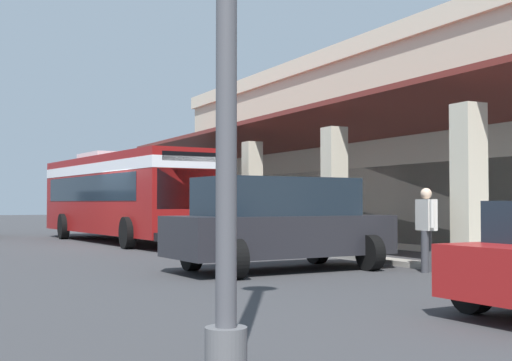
{
  "coord_description": "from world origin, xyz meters",
  "views": [
    {
      "loc": [
        21.79,
        -6.14,
        1.45
      ],
      "look_at": [
        -1.36,
        5.52,
        2.28
      ],
      "focal_mm": 47.92,
      "sensor_mm": 36.0,
      "label": 1
    }
  ],
  "objects_px": {
    "transit_bus": "(123,191)",
    "parked_suv_charcoal": "(279,223)",
    "pedestrian": "(426,224)",
    "potted_palm": "(197,220)"
  },
  "relations": [
    {
      "from": "transit_bus",
      "to": "parked_suv_charcoal",
      "type": "relative_size",
      "value": 2.32
    },
    {
      "from": "parked_suv_charcoal",
      "to": "pedestrian",
      "type": "distance_m",
      "value": 3.07
    },
    {
      "from": "pedestrian",
      "to": "potted_palm",
      "type": "bearing_deg",
      "value": 174.89
    },
    {
      "from": "transit_bus",
      "to": "potted_palm",
      "type": "relative_size",
      "value": 3.99
    },
    {
      "from": "parked_suv_charcoal",
      "to": "potted_palm",
      "type": "relative_size",
      "value": 1.72
    },
    {
      "from": "transit_bus",
      "to": "pedestrian",
      "type": "xyz_separation_m",
      "value": [
        13.49,
        2.66,
        -0.86
      ]
    },
    {
      "from": "parked_suv_charcoal",
      "to": "transit_bus",
      "type": "bearing_deg",
      "value": -179.66
    },
    {
      "from": "pedestrian",
      "to": "potted_palm",
      "type": "relative_size",
      "value": 0.61
    },
    {
      "from": "potted_palm",
      "to": "transit_bus",
      "type": "bearing_deg",
      "value": -54.22
    },
    {
      "from": "transit_bus",
      "to": "potted_palm",
      "type": "bearing_deg",
      "value": 125.78
    }
  ]
}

